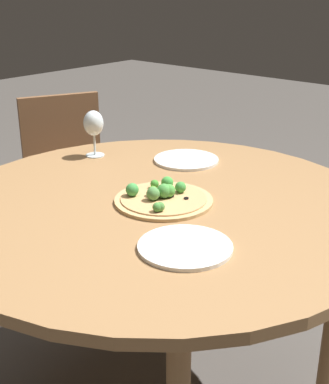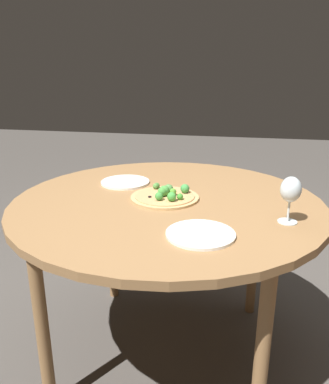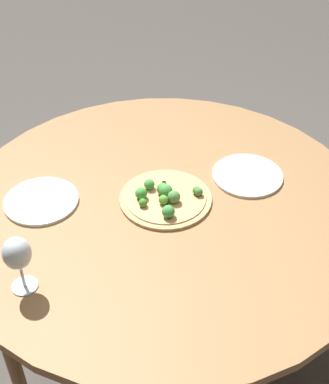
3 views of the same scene
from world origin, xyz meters
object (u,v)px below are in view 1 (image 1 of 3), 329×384
(pizza, at_px, (163,197))
(plate_near, at_px, (185,247))
(plate_far, at_px, (186,160))
(wine_glass, at_px, (94,125))
(chair, at_px, (70,182))

(pizza, bearing_deg, plate_near, 141.41)
(plate_near, distance_m, plate_far, 0.66)
(pizza, distance_m, wine_glass, 0.51)
(chair, xyz_separation_m, pizza, (-0.97, 0.43, 0.32))
(pizza, relative_size, plate_far, 1.25)
(plate_far, bearing_deg, chair, -7.51)
(chair, height_order, plate_far, chair)
(plate_near, height_order, plate_far, same)
(plate_near, xyz_separation_m, plate_far, (0.41, -0.51, 0.00))
(chair, distance_m, pizza, 1.11)
(chair, bearing_deg, plate_near, -92.88)
(chair, height_order, plate_near, chair)
(plate_near, relative_size, plate_far, 1.01)
(wine_glass, xyz_separation_m, plate_far, (-0.29, -0.17, -0.11))
(chair, relative_size, pizza, 3.04)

